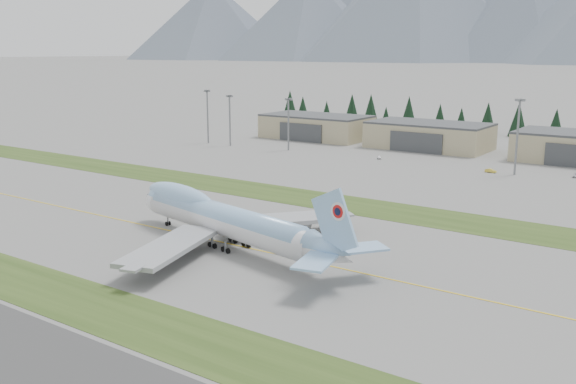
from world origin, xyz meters
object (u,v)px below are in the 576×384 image
Objects in this scene: service_vehicle_c at (576,177)px; hangar_center at (429,136)px; boeing_747_freighter at (224,219)px; service_vehicle_a at (379,159)px; service_vehicle_b at (491,173)px; hangar_left at (316,127)px.

hangar_center is at bearing 150.15° from service_vehicle_c.
boeing_747_freighter reaches higher than service_vehicle_a.
hangar_center is at bearing 51.68° from service_vehicle_a.
hangar_center is 12.78× the size of service_vehicle_b.
service_vehicle_b is at bearing -45.27° from hangar_center.
service_vehicle_a is 0.89× the size of service_vehicle_c.
hangar_left is 61.37m from service_vehicle_a.
service_vehicle_c is (118.00, -30.94, -5.39)m from hangar_left.
service_vehicle_b is (43.01, -3.44, 0.00)m from service_vehicle_a.
hangar_center is 13.63× the size of service_vehicle_a.
service_vehicle_a is at bearing 88.70° from service_vehicle_b.
boeing_747_freighter is at bearing -113.85° from service_vehicle_c.
hangar_center is (-18.78, 151.42, -0.34)m from boeing_747_freighter.
hangar_left is 12.18× the size of service_vehicle_c.
hangar_center is (55.00, 0.00, 0.00)m from hangar_left.
boeing_747_freighter is 168.44m from hangar_left.
service_vehicle_a is 0.94× the size of service_vehicle_b.
boeing_747_freighter reaches higher than service_vehicle_b.
service_vehicle_c is at bearing -14.69° from hangar_left.
service_vehicle_b is at bearing 92.49° from boeing_747_freighter.
hangar_left is at bearing 180.00° from hangar_center.
boeing_747_freighter is at bearing 173.56° from service_vehicle_b.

